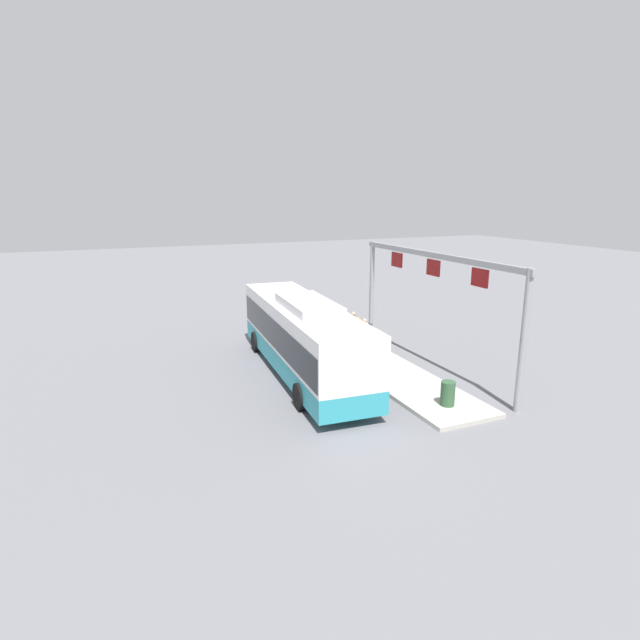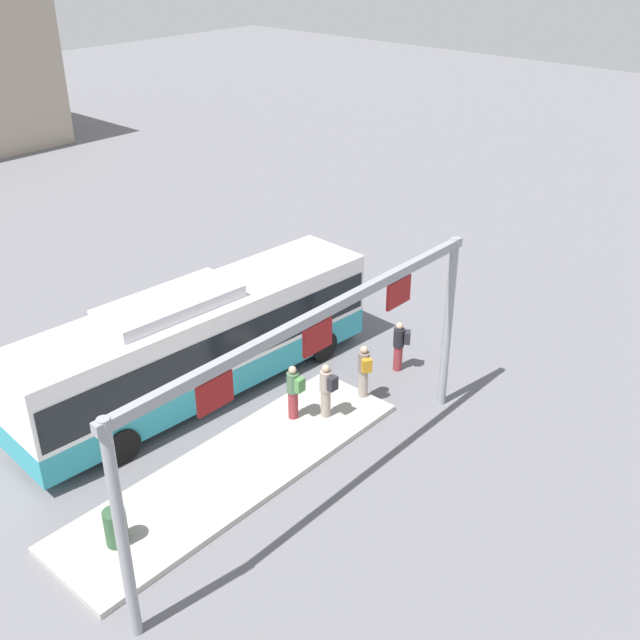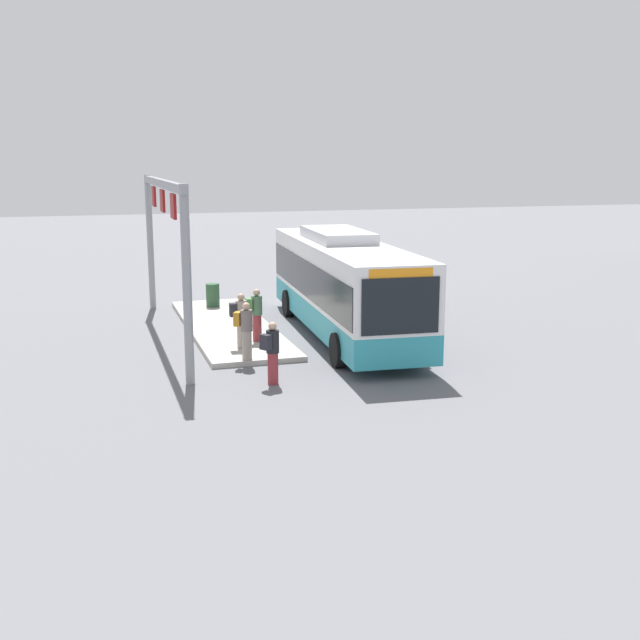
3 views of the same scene
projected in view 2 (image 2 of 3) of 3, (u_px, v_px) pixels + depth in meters
ground_plane at (203, 391)px, 23.17m from camera, size 120.00×120.00×0.00m
platform_curb at (235, 470)px, 19.76m from camera, size 10.00×2.80×0.16m
bus_main at (199, 339)px, 22.31m from camera, size 11.57×3.25×3.46m
person_boarding at (400, 345)px, 23.87m from camera, size 0.54×0.60×1.67m
person_waiting_near at (364, 370)px, 22.25m from camera, size 0.54×0.61×1.67m
person_waiting_mid at (327, 389)px, 21.36m from camera, size 0.35×0.53×1.67m
person_waiting_far at (294, 391)px, 21.29m from camera, size 0.34×0.52×1.67m
platform_sign_gantry at (318, 362)px, 17.23m from camera, size 11.31×0.24×5.20m
trash_bin at (116, 527)px, 17.19m from camera, size 0.52×0.52×0.90m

